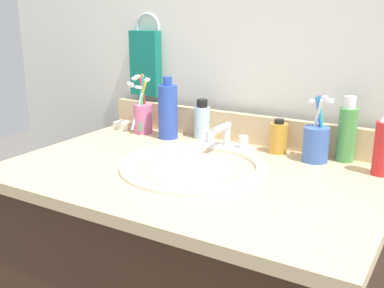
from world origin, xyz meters
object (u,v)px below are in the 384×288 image
object	(u,v)px
faucet	(226,140)
cup_pink	(142,115)
bottle_toner_green	(347,132)
hand_towel	(145,63)
bottle_gel_clear	(202,121)
bottle_oil_amber	(278,137)
bottle_shampoo_blue	(168,111)
soap_bar	(124,125)
cup_blue_plastic	(316,142)
bottle_spray_red	(384,146)

from	to	relation	value
faucet	cup_pink	size ratio (longest dim) A/B	0.81
bottle_toner_green	hand_towel	bearing A→B (deg)	176.00
bottle_gel_clear	bottle_oil_amber	world-z (taller)	bottle_gel_clear
bottle_shampoo_blue	soap_bar	size ratio (longest dim) A/B	3.10
bottle_gel_clear	bottle_toner_green	world-z (taller)	bottle_toner_green
faucet	cup_blue_plastic	world-z (taller)	cup_blue_plastic
bottle_spray_red	cup_blue_plastic	bearing A→B (deg)	172.86
bottle_toner_green	cup_pink	bearing A→B (deg)	-176.30
bottle_spray_red	bottle_shampoo_blue	xyz separation A→B (m)	(-0.65, 0.01, 0.01)
faucet	bottle_toner_green	size ratio (longest dim) A/B	0.89
faucet	bottle_spray_red	world-z (taller)	bottle_spray_red
faucet	bottle_shampoo_blue	size ratio (longest dim) A/B	0.81
bottle_gel_clear	bottle_oil_amber	xyz separation A→B (m)	(0.27, -0.03, -0.01)
cup_pink	bottle_gel_clear	bearing A→B (deg)	12.88
hand_towel	bottle_spray_red	bearing A→B (deg)	-8.16
cup_pink	soap_bar	xyz separation A→B (m)	(-0.09, 0.01, -0.05)
cup_pink	hand_towel	bearing A→B (deg)	118.55
hand_towel	bottle_shampoo_blue	xyz separation A→B (m)	(0.16, -0.10, -0.13)
hand_towel	cup_pink	world-z (taller)	hand_towel
soap_bar	bottle_oil_amber	bearing A→B (deg)	0.82
cup_pink	bottle_spray_red	bearing A→B (deg)	-1.84
hand_towel	bottle_oil_amber	distance (m)	0.56
bottle_toner_green	bottle_oil_amber	world-z (taller)	bottle_toner_green
cup_blue_plastic	cup_pink	xyz separation A→B (m)	(-0.59, 0.00, 0.01)
bottle_gel_clear	bottle_toner_green	distance (m)	0.46
hand_towel	bottle_gel_clear	bearing A→B (deg)	-10.22
bottle_spray_red	bottle_oil_amber	size ratio (longest dim) A/B	1.68
cup_blue_plastic	bottle_gel_clear	bearing A→B (deg)	172.74
hand_towel	bottle_gel_clear	xyz separation A→B (m)	(0.25, -0.05, -0.16)
bottle_gel_clear	cup_pink	xyz separation A→B (m)	(-0.20, -0.05, 0.00)
bottle_spray_red	cup_pink	distance (m)	0.76
bottle_oil_amber	cup_blue_plastic	size ratio (longest dim) A/B	0.54
cup_blue_plastic	soap_bar	distance (m)	0.68
cup_pink	bottle_toner_green	bearing A→B (deg)	3.70
bottle_gel_clear	cup_blue_plastic	xyz separation A→B (m)	(0.39, -0.05, -0.00)
cup_blue_plastic	bottle_shampoo_blue	bearing A→B (deg)	-178.87
bottle_oil_amber	cup_blue_plastic	distance (m)	0.12
bottle_shampoo_blue	bottle_spray_red	bearing A→B (deg)	-1.09
faucet	cup_pink	bearing A→B (deg)	174.68
cup_pink	bottle_oil_amber	bearing A→B (deg)	2.38
soap_bar	bottle_spray_red	bearing A→B (deg)	-2.43
bottle_toner_green	bottle_shampoo_blue	bearing A→B (deg)	-174.29
cup_blue_plastic	bottle_spray_red	bearing A→B (deg)	-7.14
faucet	cup_blue_plastic	size ratio (longest dim) A/B	0.87
cup_blue_plastic	hand_towel	bearing A→B (deg)	171.56
faucet	cup_pink	world-z (taller)	cup_pink
hand_towel	cup_pink	xyz separation A→B (m)	(0.05, -0.09, -0.16)
cup_blue_plastic	soap_bar	world-z (taller)	cup_blue_plastic
bottle_spray_red	cup_blue_plastic	distance (m)	0.18
hand_towel	faucet	xyz separation A→B (m)	(0.38, -0.12, -0.19)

